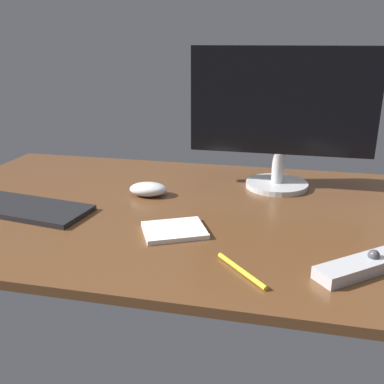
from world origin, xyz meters
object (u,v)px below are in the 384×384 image
at_px(keyboard, 13,206).
at_px(pen, 241,271).
at_px(monitor, 282,113).
at_px(computer_mouse, 148,189).
at_px(notepad, 174,230).
at_px(media_remote, 360,266).

bearing_deg(keyboard, pen, -9.87).
relative_size(monitor, computer_mouse, 4.87).
xyz_separation_m(computer_mouse, notepad, (0.13, -0.22, -0.01)).
height_order(monitor, computer_mouse, monitor).
distance_m(monitor, pen, 0.56).
height_order(keyboard, computer_mouse, computer_mouse).
bearing_deg(computer_mouse, media_remote, -38.66).
distance_m(media_remote, notepad, 0.39).
distance_m(monitor, computer_mouse, 0.42).
xyz_separation_m(keyboard, pen, (0.61, -0.20, -0.00)).
xyz_separation_m(computer_mouse, pen, (0.30, -0.37, -0.01)).
bearing_deg(pen, monitor, 132.33).
bearing_deg(monitor, computer_mouse, -156.09).
bearing_deg(media_remote, keyboard, 130.44).
relative_size(media_remote, notepad, 1.30).
height_order(monitor, pen, monitor).
height_order(keyboard, media_remote, media_remote).
distance_m(computer_mouse, notepad, 0.26).
xyz_separation_m(monitor, media_remote, (0.17, -0.47, -0.21)).
height_order(keyboard, notepad, keyboard).
xyz_separation_m(media_remote, pen, (-0.21, -0.05, -0.01)).
bearing_deg(computer_mouse, pen, -57.73).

